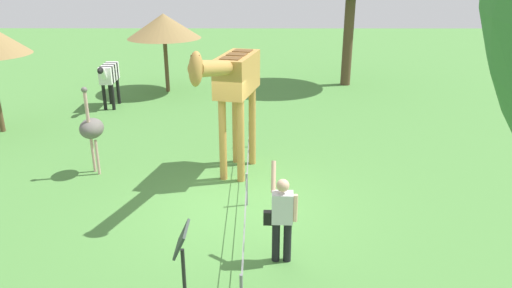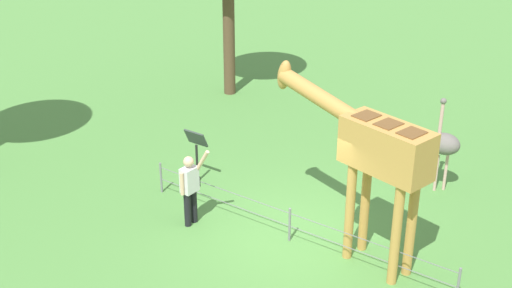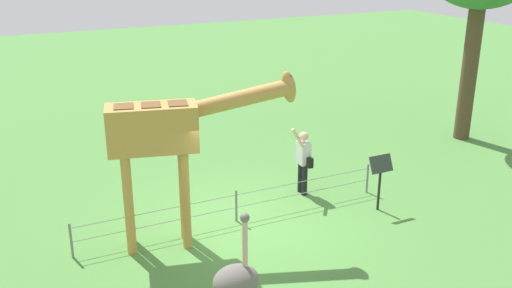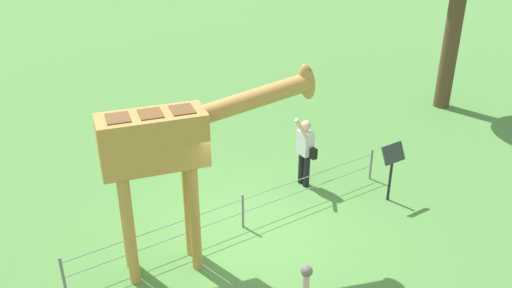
{
  "view_description": "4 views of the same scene",
  "coord_description": "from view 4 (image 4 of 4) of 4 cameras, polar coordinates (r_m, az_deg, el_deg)",
  "views": [
    {
      "loc": [
        9.18,
        0.41,
        4.93
      ],
      "look_at": [
        0.55,
        0.38,
        1.63
      ],
      "focal_mm": 33.27,
      "sensor_mm": 36.0,
      "label": 1
    },
    {
      "loc": [
        -6.18,
        10.09,
        7.63
      ],
      "look_at": [
        0.57,
        0.55,
        2.16
      ],
      "focal_mm": 47.43,
      "sensor_mm": 36.0,
      "label": 2
    },
    {
      "loc": [
        -4.55,
        -10.2,
        5.88
      ],
      "look_at": [
        0.58,
        0.39,
        1.65
      ],
      "focal_mm": 40.21,
      "sensor_mm": 36.0,
      "label": 3
    },
    {
      "loc": [
        -4.69,
        -7.29,
        6.11
      ],
      "look_at": [
        0.55,
        0.53,
        1.55
      ],
      "focal_mm": 37.18,
      "sensor_mm": 36.0,
      "label": 4
    }
  ],
  "objects": [
    {
      "name": "ground_plane",
      "position": [
        10.61,
        -0.88,
        -9.34
      ],
      "size": [
        60.0,
        60.0,
        0.0
      ],
      "primitive_type": "plane",
      "color": "#4C843D"
    },
    {
      "name": "giraffe",
      "position": [
        8.68,
        -9.01,
        -0.27
      ],
      "size": [
        3.71,
        1.34,
        3.5
      ],
      "color": "#BC8942",
      "rests_on": "ground_plane"
    },
    {
      "name": "visitor",
      "position": [
        11.76,
        5.29,
        -0.55
      ],
      "size": [
        0.56,
        0.58,
        1.77
      ],
      "color": "black",
      "rests_on": "ground_plane"
    },
    {
      "name": "wire_fence",
      "position": [
        10.5,
        -1.42,
        -7.07
      ],
      "size": [
        7.05,
        0.05,
        0.75
      ],
      "color": "slate",
      "rests_on": "ground_plane"
    },
    {
      "name": "info_sign",
      "position": [
        11.47,
        14.46,
        -1.78
      ],
      "size": [
        0.56,
        0.21,
        1.32
      ],
      "color": "black",
      "rests_on": "ground_plane"
    }
  ]
}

